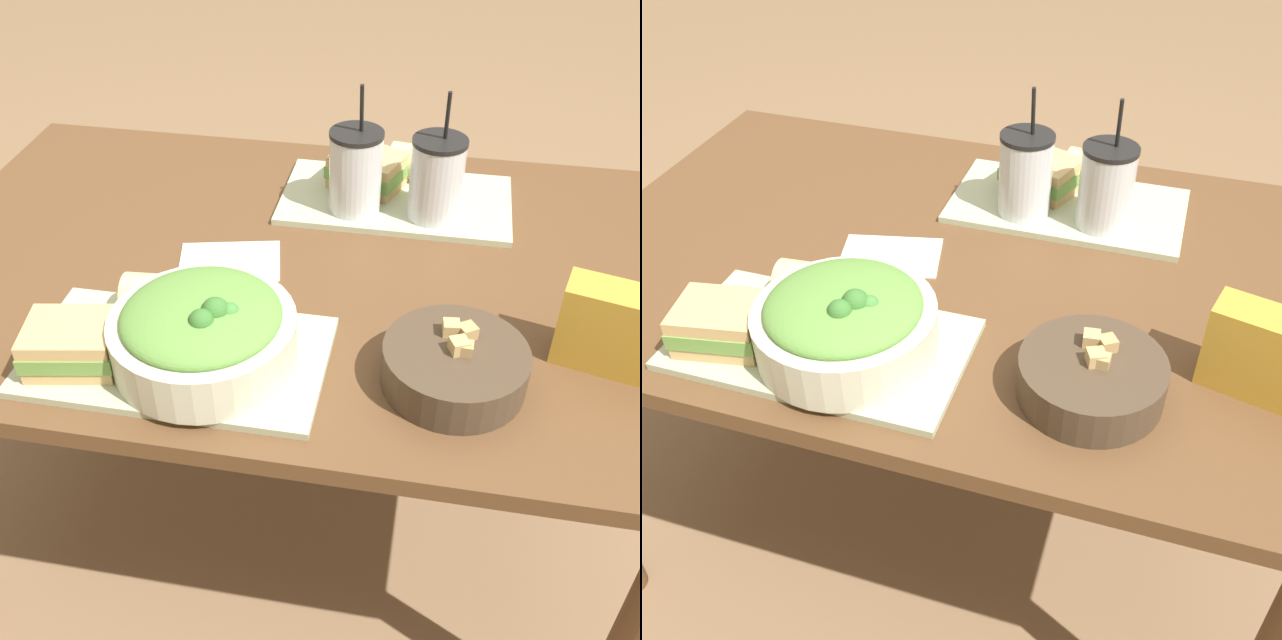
{
  "view_description": "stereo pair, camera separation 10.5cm",
  "coord_description": "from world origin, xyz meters",
  "views": [
    {
      "loc": [
        0.23,
        -1.03,
        1.43
      ],
      "look_at": [
        0.09,
        -0.22,
        0.76
      ],
      "focal_mm": 42.0,
      "sensor_mm": 36.0,
      "label": 1
    },
    {
      "loc": [
        0.33,
        -1.0,
        1.43
      ],
      "look_at": [
        0.09,
        -0.22,
        0.76
      ],
      "focal_mm": 42.0,
      "sensor_mm": 36.0,
      "label": 2
    }
  ],
  "objects": [
    {
      "name": "ground_plane",
      "position": [
        0.0,
        0.0,
        0.0
      ],
      "size": [
        12.0,
        12.0,
        0.0
      ],
      "primitive_type": "plane",
      "color": "#846647"
    },
    {
      "name": "dining_table",
      "position": [
        0.0,
        0.0,
        0.61
      ],
      "size": [
        1.31,
        0.87,
        0.71
      ],
      "color": "brown",
      "rests_on": "ground_plane"
    },
    {
      "name": "tray_near",
      "position": [
        -0.11,
        -0.28,
        0.71
      ],
      "size": [
        0.43,
        0.24,
        0.01
      ],
      "color": "#B2BC99",
      "rests_on": "dining_table"
    },
    {
      "name": "tray_far",
      "position": [
        0.15,
        0.22,
        0.71
      ],
      "size": [
        0.43,
        0.24,
        0.01
      ],
      "color": "#B2BC99",
      "rests_on": "dining_table"
    },
    {
      "name": "salad_bowl",
      "position": [
        -0.07,
        -0.28,
        0.77
      ],
      "size": [
        0.26,
        0.26,
        0.12
      ],
      "color": "beige",
      "rests_on": "tray_near"
    },
    {
      "name": "soup_bowl",
      "position": [
        0.28,
        -0.25,
        0.74
      ],
      "size": [
        0.2,
        0.2,
        0.08
      ],
      "color": "#473828",
      "rests_on": "dining_table"
    },
    {
      "name": "sandwich_near",
      "position": [
        -0.24,
        -0.32,
        0.75
      ],
      "size": [
        0.14,
        0.12,
        0.06
      ],
      "rotation": [
        0.0,
        0.0,
        0.18
      ],
      "color": "tan",
      "rests_on": "tray_near"
    },
    {
      "name": "baguette_near",
      "position": [
        -0.15,
        -0.19,
        0.75
      ],
      "size": [
        0.12,
        0.08,
        0.07
      ],
      "rotation": [
        0.0,
        0.0,
        1.65
      ],
      "color": "#DBBC84",
      "rests_on": "tray_near"
    },
    {
      "name": "sandwich_far",
      "position": [
        0.09,
        0.26,
        0.75
      ],
      "size": [
        0.16,
        0.15,
        0.06
      ],
      "rotation": [
        0.0,
        0.0,
        -0.35
      ],
      "color": "tan",
      "rests_on": "tray_far"
    },
    {
      "name": "baguette_far",
      "position": [
        0.19,
        0.3,
        0.75
      ],
      "size": [
        0.12,
        0.08,
        0.07
      ],
      "rotation": [
        0.0,
        0.0,
        1.43
      ],
      "color": "#DBBC84",
      "rests_on": "tray_far"
    },
    {
      "name": "drink_cup_dark",
      "position": [
        0.08,
        0.17,
        0.79
      ],
      "size": [
        0.1,
        0.1,
        0.24
      ],
      "color": "silver",
      "rests_on": "tray_far"
    },
    {
      "name": "drink_cup_red",
      "position": [
        0.22,
        0.17,
        0.79
      ],
      "size": [
        0.1,
        0.1,
        0.24
      ],
      "color": "silver",
      "rests_on": "tray_far"
    },
    {
      "name": "chip_bag",
      "position": [
        0.49,
        -0.18,
        0.77
      ],
      "size": [
        0.17,
        0.1,
        0.13
      ],
      "rotation": [
        0.0,
        0.0,
        -0.25
      ],
      "color": "gold",
      "rests_on": "dining_table"
    },
    {
      "name": "napkin_folded",
      "position": [
        -0.1,
        -0.03,
        0.71
      ],
      "size": [
        0.19,
        0.15,
        0.0
      ],
      "color": "silver",
      "rests_on": "dining_table"
    }
  ]
}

